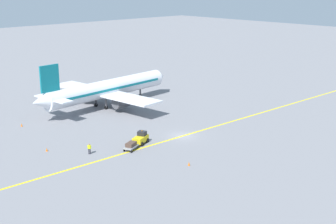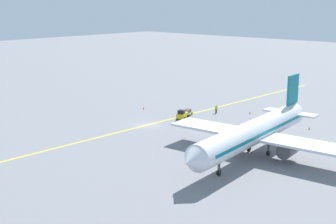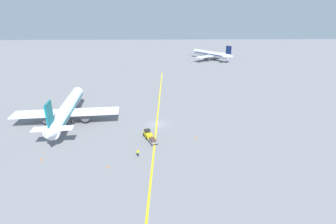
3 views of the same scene
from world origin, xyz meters
name	(u,v)px [view 2 (image 2 of 3)]	position (x,y,z in m)	size (l,w,h in m)	color
ground_plane	(147,125)	(0.00, 0.00, 0.00)	(400.00, 400.00, 0.00)	slate
apron_yellow_centreline	(147,125)	(0.00, 0.00, 0.00)	(0.40, 120.00, 0.01)	yellow
airplane_at_gate	(255,132)	(-24.48, 2.03, 3.71)	(28.37, 35.55, 10.60)	silver
baggage_tug_white	(182,115)	(-2.00, -7.66, 0.90)	(2.63, 3.34, 2.11)	gold
baggage_cart_trailing	(187,112)	(-0.75, -10.71, 0.76)	(2.28, 2.94, 1.24)	gray
ground_crew_worker	(216,109)	(-3.73, -16.40, 0.91)	(0.48, 0.39, 1.68)	#23232D
traffic_cone_near_nose	(250,113)	(-9.27, -20.52, 0.28)	(0.32, 0.32, 0.55)	orange
traffic_cone_mid_apron	(144,108)	(9.87, -8.73, 0.28)	(0.32, 0.32, 0.55)	orange
traffic_cone_by_wingtip	(309,128)	(-23.83, -17.38, 0.28)	(0.32, 0.32, 0.55)	orange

